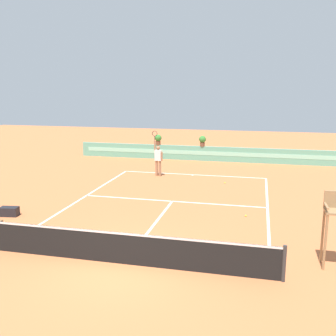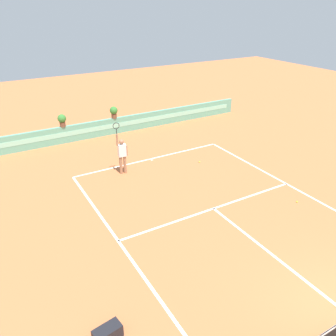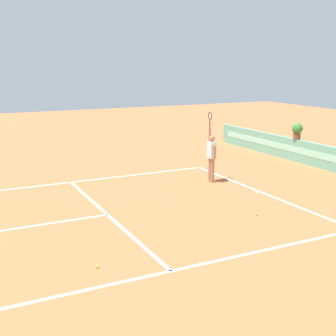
# 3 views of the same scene
# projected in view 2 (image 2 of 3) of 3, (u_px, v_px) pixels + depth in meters

# --- Properties ---
(ground_plane) EXTENTS (60.00, 60.00, 0.00)m
(ground_plane) POSITION_uv_depth(u_px,v_px,m) (220.00, 213.00, 13.46)
(ground_plane) COLOR #C66B3D
(court_lines) EXTENTS (8.32, 11.94, 0.01)m
(court_lines) POSITION_uv_depth(u_px,v_px,m) (209.00, 205.00, 14.01)
(court_lines) COLOR white
(court_lines) RESTS_ON ground
(back_wall_barrier) EXTENTS (18.00, 0.21, 1.00)m
(back_wall_barrier) POSITION_uv_depth(u_px,v_px,m) (117.00, 125.00, 21.30)
(back_wall_barrier) COLOR #60A88E
(back_wall_barrier) RESTS_ON ground
(gear_bag) EXTENTS (0.75, 0.46, 0.36)m
(gear_bag) POSITION_uv_depth(u_px,v_px,m) (108.00, 333.00, 8.43)
(gear_bag) COLOR black
(gear_bag) RESTS_ON ground
(tennis_player) EXTENTS (0.62, 0.26, 2.58)m
(tennis_player) POSITION_uv_depth(u_px,v_px,m) (122.00, 153.00, 16.10)
(tennis_player) COLOR #9E7051
(tennis_player) RESTS_ON ground
(tennis_ball_near_baseline) EXTENTS (0.07, 0.07, 0.07)m
(tennis_ball_near_baseline) POSITION_uv_depth(u_px,v_px,m) (199.00, 162.00, 17.62)
(tennis_ball_near_baseline) COLOR #CCE033
(tennis_ball_near_baseline) RESTS_ON ground
(tennis_ball_mid_court) EXTENTS (0.07, 0.07, 0.07)m
(tennis_ball_mid_court) POSITION_uv_depth(u_px,v_px,m) (297.00, 202.00, 14.16)
(tennis_ball_mid_court) COLOR #CCE033
(tennis_ball_mid_court) RESTS_ON ground
(potted_plant_left) EXTENTS (0.48, 0.48, 0.72)m
(potted_plant_left) POSITION_uv_depth(u_px,v_px,m) (62.00, 120.00, 19.43)
(potted_plant_left) COLOR brown
(potted_plant_left) RESTS_ON back_wall_barrier
(potted_plant_centre) EXTENTS (0.48, 0.48, 0.72)m
(potted_plant_centre) POSITION_uv_depth(u_px,v_px,m) (114.00, 111.00, 20.83)
(potted_plant_centre) COLOR brown
(potted_plant_centre) RESTS_ON back_wall_barrier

